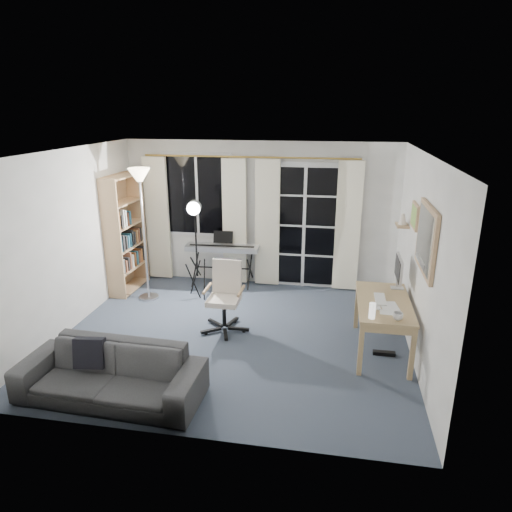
{
  "coord_description": "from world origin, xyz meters",
  "views": [
    {
      "loc": [
        1.24,
        -5.32,
        2.91
      ],
      "look_at": [
        0.23,
        0.35,
        1.02
      ],
      "focal_mm": 32.0,
      "sensor_mm": 36.0,
      "label": 1
    }
  ],
  "objects_px": {
    "torchiere_lamp": "(141,195)",
    "keyboard_piano": "(222,249)",
    "desk": "(384,307)",
    "office_chair": "(226,289)",
    "bookshelf": "(123,237)",
    "studio_light": "(195,219)",
    "mug": "(398,315)",
    "monitor": "(399,270)",
    "sofa": "(109,366)"
  },
  "relations": [
    {
      "from": "desk",
      "to": "monitor",
      "type": "distance_m",
      "value": 0.6
    },
    {
      "from": "studio_light",
      "to": "monitor",
      "type": "bearing_deg",
      "value": -23.52
    },
    {
      "from": "desk",
      "to": "monitor",
      "type": "height_order",
      "value": "monitor"
    },
    {
      "from": "torchiere_lamp",
      "to": "studio_light",
      "type": "relative_size",
      "value": 1.28
    },
    {
      "from": "torchiere_lamp",
      "to": "sofa",
      "type": "relative_size",
      "value": 1.07
    },
    {
      "from": "keyboard_piano",
      "to": "monitor",
      "type": "height_order",
      "value": "monitor"
    },
    {
      "from": "studio_light",
      "to": "desk",
      "type": "distance_m",
      "value": 3.06
    },
    {
      "from": "office_chair",
      "to": "desk",
      "type": "relative_size",
      "value": 0.76
    },
    {
      "from": "bookshelf",
      "to": "mug",
      "type": "bearing_deg",
      "value": -22.49
    },
    {
      "from": "monitor",
      "to": "bookshelf",
      "type": "bearing_deg",
      "value": 167.6
    },
    {
      "from": "bookshelf",
      "to": "desk",
      "type": "distance_m",
      "value": 4.24
    },
    {
      "from": "keyboard_piano",
      "to": "office_chair",
      "type": "xyz_separation_m",
      "value": [
        0.41,
        -1.47,
        -0.11
      ]
    },
    {
      "from": "bookshelf",
      "to": "torchiere_lamp",
      "type": "xyz_separation_m",
      "value": [
        0.5,
        -0.31,
        0.75
      ]
    },
    {
      "from": "mug",
      "to": "torchiere_lamp",
      "type": "bearing_deg",
      "value": 156.63
    },
    {
      "from": "sofa",
      "to": "mug",
      "type": "bearing_deg",
      "value": 20.6
    },
    {
      "from": "keyboard_piano",
      "to": "desk",
      "type": "relative_size",
      "value": 0.97
    },
    {
      "from": "torchiere_lamp",
      "to": "sofa",
      "type": "xyz_separation_m",
      "value": [
        0.65,
        -2.54,
        -1.28
      ]
    },
    {
      "from": "bookshelf",
      "to": "mug",
      "type": "height_order",
      "value": "bookshelf"
    },
    {
      "from": "desk",
      "to": "sofa",
      "type": "height_order",
      "value": "sofa"
    },
    {
      "from": "office_chair",
      "to": "sofa",
      "type": "bearing_deg",
      "value": -113.9
    },
    {
      "from": "monitor",
      "to": "mug",
      "type": "relative_size",
      "value": 4.39
    },
    {
      "from": "torchiere_lamp",
      "to": "office_chair",
      "type": "height_order",
      "value": "torchiere_lamp"
    },
    {
      "from": "torchiere_lamp",
      "to": "desk",
      "type": "xyz_separation_m",
      "value": [
        3.5,
        -1.06,
        -1.07
      ]
    },
    {
      "from": "torchiere_lamp",
      "to": "keyboard_piano",
      "type": "relative_size",
      "value": 1.68
    },
    {
      "from": "bookshelf",
      "to": "monitor",
      "type": "height_order",
      "value": "bookshelf"
    },
    {
      "from": "keyboard_piano",
      "to": "office_chair",
      "type": "distance_m",
      "value": 1.53
    },
    {
      "from": "keyboard_piano",
      "to": "mug",
      "type": "height_order",
      "value": "keyboard_piano"
    },
    {
      "from": "torchiere_lamp",
      "to": "desk",
      "type": "bearing_deg",
      "value": -16.79
    },
    {
      "from": "bookshelf",
      "to": "mug",
      "type": "distance_m",
      "value": 4.51
    },
    {
      "from": "bookshelf",
      "to": "monitor",
      "type": "bearing_deg",
      "value": -10.34
    },
    {
      "from": "studio_light",
      "to": "mug",
      "type": "bearing_deg",
      "value": -40.2
    },
    {
      "from": "studio_light",
      "to": "mug",
      "type": "height_order",
      "value": "studio_light"
    },
    {
      "from": "mug",
      "to": "sofa",
      "type": "xyz_separation_m",
      "value": [
        -2.95,
        -0.98,
        -0.36
      ]
    },
    {
      "from": "studio_light",
      "to": "sofa",
      "type": "height_order",
      "value": "studio_light"
    },
    {
      "from": "torchiere_lamp",
      "to": "desk",
      "type": "distance_m",
      "value": 3.81
    },
    {
      "from": "mug",
      "to": "sofa",
      "type": "distance_m",
      "value": 3.13
    },
    {
      "from": "office_chair",
      "to": "desk",
      "type": "distance_m",
      "value": 2.07
    },
    {
      "from": "keyboard_piano",
      "to": "mug",
      "type": "bearing_deg",
      "value": -43.94
    },
    {
      "from": "office_chair",
      "to": "torchiere_lamp",
      "type": "bearing_deg",
      "value": 152.95
    },
    {
      "from": "bookshelf",
      "to": "studio_light",
      "type": "relative_size",
      "value": 1.18
    },
    {
      "from": "bookshelf",
      "to": "sofa",
      "type": "xyz_separation_m",
      "value": [
        1.16,
        -2.85,
        -0.53
      ]
    },
    {
      "from": "desk",
      "to": "office_chair",
      "type": "bearing_deg",
      "value": 171.55
    },
    {
      "from": "bookshelf",
      "to": "sofa",
      "type": "height_order",
      "value": "bookshelf"
    },
    {
      "from": "bookshelf",
      "to": "office_chair",
      "type": "bearing_deg",
      "value": -26.57
    },
    {
      "from": "keyboard_piano",
      "to": "monitor",
      "type": "bearing_deg",
      "value": -28.77
    },
    {
      "from": "studio_light",
      "to": "sofa",
      "type": "bearing_deg",
      "value": -101.95
    },
    {
      "from": "mug",
      "to": "monitor",
      "type": "bearing_deg",
      "value": 84.18
    },
    {
      "from": "sofa",
      "to": "monitor",
      "type": "bearing_deg",
      "value": 34.58
    },
    {
      "from": "torchiere_lamp",
      "to": "mug",
      "type": "relative_size",
      "value": 18.63
    },
    {
      "from": "torchiere_lamp",
      "to": "studio_light",
      "type": "height_order",
      "value": "torchiere_lamp"
    }
  ]
}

